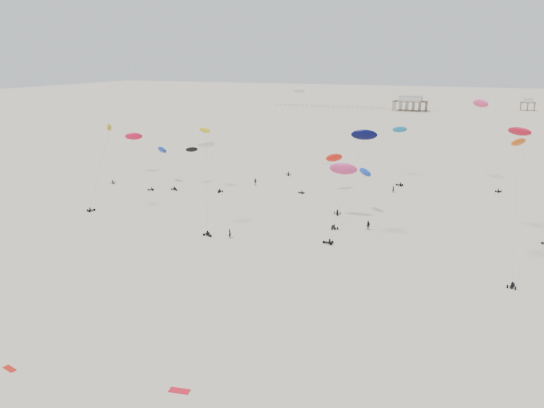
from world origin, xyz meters
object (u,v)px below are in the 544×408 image
at_px(rig_0, 295,118).
at_px(spectator_0, 230,238).
at_px(pavilion_main, 410,104).
at_px(pavilion_small, 528,105).
at_px(rig_8, 400,144).
at_px(rig_3, 358,183).

xyz_separation_m(rig_0, spectator_0, (9.73, -64.81, -15.84)).
relative_size(pavilion_main, pavilion_small, 2.33).
height_order(pavilion_small, rig_8, rig_8).
relative_size(pavilion_small, spectator_0, 4.20).
relative_size(rig_0, rig_3, 2.40).
height_order(pavilion_small, spectator_0, pavilion_small).
bearing_deg(pavilion_small, pavilion_main, -156.80).
distance_m(pavilion_small, rig_8, 234.89).
bearing_deg(pavilion_small, rig_8, -101.30).
relative_size(pavilion_main, spectator_0, 9.80).
relative_size(pavilion_small, rig_3, 0.84).
bearing_deg(spectator_0, rig_3, -97.29).
xyz_separation_m(pavilion_small, spectator_0, (-67.76, -294.50, -3.49)).
bearing_deg(spectator_0, rig_8, -80.05).
bearing_deg(rig_0, rig_8, 157.37).
height_order(pavilion_main, spectator_0, pavilion_main).
height_order(rig_0, spectator_0, rig_0).
height_order(rig_0, rig_8, rig_0).
bearing_deg(spectator_0, pavilion_main, -60.85).
relative_size(pavilion_small, rig_0, 0.35).
bearing_deg(rig_3, rig_8, -109.20).
distance_m(pavilion_main, spectator_0, 264.55).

